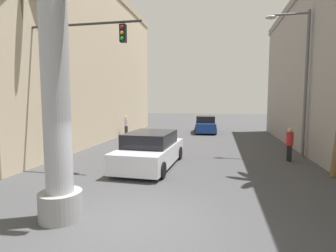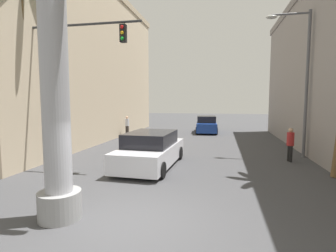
{
  "view_description": "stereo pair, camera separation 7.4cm",
  "coord_description": "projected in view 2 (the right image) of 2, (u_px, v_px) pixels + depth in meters",
  "views": [
    {
      "loc": [
        2.0,
        -5.86,
        2.95
      ],
      "look_at": [
        0.0,
        4.3,
        1.95
      ],
      "focal_mm": 28.0,
      "sensor_mm": 36.0,
      "label": 1
    },
    {
      "loc": [
        2.07,
        -5.85,
        2.95
      ],
      "look_at": [
        0.0,
        4.3,
        1.95
      ],
      "focal_mm": 28.0,
      "sensor_mm": 36.0,
      "label": 2
    }
  ],
  "objects": [
    {
      "name": "building_left",
      "position": [
        57.0,
        65.0,
        20.21
      ],
      "size": [
        9.15,
        20.87,
        11.44
      ],
      "color": "#C6B293",
      "rests_on": "ground"
    },
    {
      "name": "pedestrian_mid_right",
      "position": [
        290.0,
        142.0,
        12.65
      ],
      "size": [
        0.41,
        0.41,
        1.65
      ],
      "color": "black",
      "rests_on": "ground"
    },
    {
      "name": "car_lead",
      "position": [
        151.0,
        150.0,
        11.78
      ],
      "size": [
        2.34,
        4.95,
        1.56
      ],
      "color": "black",
      "rests_on": "ground"
    },
    {
      "name": "ground_plane",
      "position": [
        186.0,
        149.0,
        16.15
      ],
      "size": [
        89.91,
        89.91,
        0.0
      ],
      "primitive_type": "plane",
      "color": "#424244"
    },
    {
      "name": "car_far",
      "position": [
        206.0,
        125.0,
        24.35
      ],
      "size": [
        2.16,
        4.51,
        1.56
      ],
      "color": "black",
      "rests_on": "ground"
    },
    {
      "name": "traffic_light_mast",
      "position": [
        61.0,
        68.0,
        11.23
      ],
      "size": [
        5.31,
        0.32,
        6.2
      ],
      "color": "#333333",
      "rests_on": "ground"
    },
    {
      "name": "street_lamp",
      "position": [
        301.0,
        71.0,
        13.37
      ],
      "size": [
        2.19,
        0.28,
        7.48
      ],
      "color": "#59595E",
      "rests_on": "ground"
    },
    {
      "name": "pedestrian_far_left",
      "position": [
        127.0,
        125.0,
        21.38
      ],
      "size": [
        0.46,
        0.46,
        1.7
      ],
      "color": "#3F3833",
      "rests_on": "ground"
    },
    {
      "name": "palm_tree_near_left",
      "position": [
        21.0,
        45.0,
        10.95
      ],
      "size": [
        3.17,
        3.17,
        7.97
      ],
      "color": "brown",
      "rests_on": "ground"
    }
  ]
}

